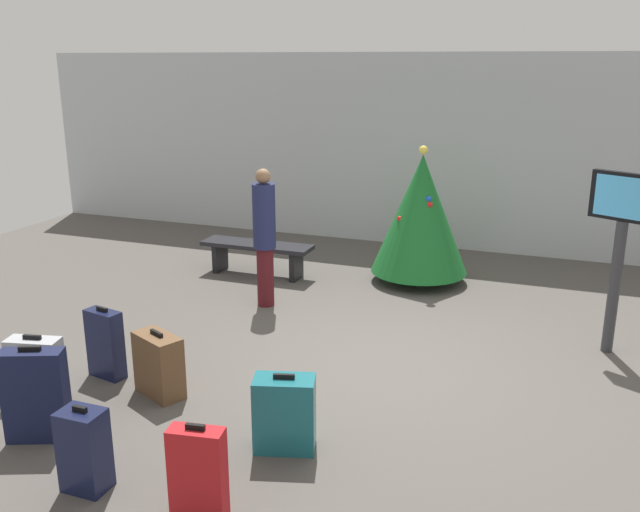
{
  "coord_description": "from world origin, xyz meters",
  "views": [
    {
      "loc": [
        1.6,
        -6.27,
        3.06
      ],
      "look_at": [
        -1.0,
        0.66,
        0.9
      ],
      "focal_mm": 38.04,
      "sensor_mm": 36.0,
      "label": 1
    }
  ],
  "objects_px": {
    "waiting_bench": "(257,251)",
    "suitcase_6": "(285,414)",
    "suitcase_0": "(36,369)",
    "suitcase_1": "(105,344)",
    "suitcase_2": "(84,450)",
    "holiday_tree": "(421,214)",
    "suitcase_4": "(36,395)",
    "traveller_0": "(264,234)",
    "suitcase_5": "(198,473)",
    "suitcase_3": "(159,365)",
    "flight_info_kiosk": "(621,234)"
  },
  "relations": [
    {
      "from": "flight_info_kiosk",
      "to": "suitcase_4",
      "type": "xyz_separation_m",
      "value": [
        -4.5,
        -3.57,
        -0.92
      ]
    },
    {
      "from": "suitcase_4",
      "to": "traveller_0",
      "type": "bearing_deg",
      "value": 83.4
    },
    {
      "from": "suitcase_4",
      "to": "suitcase_3",
      "type": "bearing_deg",
      "value": 63.99
    },
    {
      "from": "suitcase_0",
      "to": "suitcase_4",
      "type": "xyz_separation_m",
      "value": [
        0.52,
        -0.55,
        0.1
      ]
    },
    {
      "from": "suitcase_0",
      "to": "suitcase_1",
      "type": "bearing_deg",
      "value": 62.98
    },
    {
      "from": "suitcase_0",
      "to": "suitcase_2",
      "type": "distance_m",
      "value": 1.66
    },
    {
      "from": "suitcase_1",
      "to": "suitcase_4",
      "type": "bearing_deg",
      "value": -79.95
    },
    {
      "from": "suitcase_1",
      "to": "suitcase_4",
      "type": "distance_m",
      "value": 1.18
    },
    {
      "from": "suitcase_2",
      "to": "suitcase_4",
      "type": "relative_size",
      "value": 0.81
    },
    {
      "from": "flight_info_kiosk",
      "to": "suitcase_5",
      "type": "distance_m",
      "value": 4.93
    },
    {
      "from": "suitcase_5",
      "to": "waiting_bench",
      "type": "bearing_deg",
      "value": 111.42
    },
    {
      "from": "suitcase_3",
      "to": "suitcase_5",
      "type": "bearing_deg",
      "value": -48.63
    },
    {
      "from": "flight_info_kiosk",
      "to": "suitcase_0",
      "type": "relative_size",
      "value": 3.06
    },
    {
      "from": "flight_info_kiosk",
      "to": "suitcase_6",
      "type": "distance_m",
      "value": 4.04
    },
    {
      "from": "suitcase_1",
      "to": "suitcase_4",
      "type": "xyz_separation_m",
      "value": [
        0.21,
        -1.16,
        0.05
      ]
    },
    {
      "from": "waiting_bench",
      "to": "suitcase_5",
      "type": "height_order",
      "value": "suitcase_5"
    },
    {
      "from": "waiting_bench",
      "to": "suitcase_6",
      "type": "relative_size",
      "value": 2.49
    },
    {
      "from": "traveller_0",
      "to": "suitcase_0",
      "type": "xyz_separation_m",
      "value": [
        -0.93,
        -3.03,
        -0.65
      ]
    },
    {
      "from": "waiting_bench",
      "to": "traveller_0",
      "type": "bearing_deg",
      "value": -59.66
    },
    {
      "from": "suitcase_4",
      "to": "suitcase_5",
      "type": "relative_size",
      "value": 1.17
    },
    {
      "from": "waiting_bench",
      "to": "traveller_0",
      "type": "relative_size",
      "value": 0.93
    },
    {
      "from": "suitcase_6",
      "to": "suitcase_0",
      "type": "bearing_deg",
      "value": -179.31
    },
    {
      "from": "suitcase_4",
      "to": "suitcase_1",
      "type": "bearing_deg",
      "value": 100.05
    },
    {
      "from": "suitcase_0",
      "to": "suitcase_5",
      "type": "bearing_deg",
      "value": -22.84
    },
    {
      "from": "suitcase_3",
      "to": "suitcase_5",
      "type": "height_order",
      "value": "suitcase_5"
    },
    {
      "from": "suitcase_2",
      "to": "suitcase_5",
      "type": "bearing_deg",
      "value": 1.05
    },
    {
      "from": "waiting_bench",
      "to": "suitcase_0",
      "type": "bearing_deg",
      "value": -93.79
    },
    {
      "from": "flight_info_kiosk",
      "to": "suitcase_2",
      "type": "height_order",
      "value": "flight_info_kiosk"
    },
    {
      "from": "suitcase_4",
      "to": "suitcase_5",
      "type": "distance_m",
      "value": 1.81
    },
    {
      "from": "holiday_tree",
      "to": "suitcase_0",
      "type": "height_order",
      "value": "holiday_tree"
    },
    {
      "from": "suitcase_0",
      "to": "suitcase_6",
      "type": "xyz_separation_m",
      "value": [
        2.49,
        0.03,
        0.01
      ]
    },
    {
      "from": "flight_info_kiosk",
      "to": "holiday_tree",
      "type": "bearing_deg",
      "value": 146.16
    },
    {
      "from": "suitcase_5",
      "to": "traveller_0",
      "type": "bearing_deg",
      "value": 108.67
    },
    {
      "from": "suitcase_1",
      "to": "suitcase_3",
      "type": "distance_m",
      "value": 0.72
    },
    {
      "from": "waiting_bench",
      "to": "suitcase_1",
      "type": "relative_size",
      "value": 2.24
    },
    {
      "from": "waiting_bench",
      "to": "suitcase_6",
      "type": "bearing_deg",
      "value": -61.67
    },
    {
      "from": "flight_info_kiosk",
      "to": "traveller_0",
      "type": "bearing_deg",
      "value": 179.95
    },
    {
      "from": "suitcase_1",
      "to": "suitcase_4",
      "type": "height_order",
      "value": "suitcase_4"
    },
    {
      "from": "suitcase_2",
      "to": "holiday_tree",
      "type": "bearing_deg",
      "value": 77.8
    },
    {
      "from": "waiting_bench",
      "to": "suitcase_1",
      "type": "bearing_deg",
      "value": -89.42
    },
    {
      "from": "waiting_bench",
      "to": "suitcase_3",
      "type": "xyz_separation_m",
      "value": [
        0.74,
        -3.67,
        -0.06
      ]
    },
    {
      "from": "suitcase_2",
      "to": "suitcase_5",
      "type": "distance_m",
      "value": 0.94
    },
    {
      "from": "traveller_0",
      "to": "suitcase_2",
      "type": "bearing_deg",
      "value": -84.18
    },
    {
      "from": "traveller_0",
      "to": "suitcase_5",
      "type": "distance_m",
      "value": 4.25
    },
    {
      "from": "traveller_0",
      "to": "suitcase_4",
      "type": "relative_size",
      "value": 2.12
    },
    {
      "from": "suitcase_0",
      "to": "suitcase_1",
      "type": "distance_m",
      "value": 0.69
    },
    {
      "from": "suitcase_2",
      "to": "waiting_bench",
      "type": "bearing_deg",
      "value": 101.74
    },
    {
      "from": "suitcase_0",
      "to": "suitcase_3",
      "type": "xyz_separation_m",
      "value": [
        1.02,
        0.47,
        0.0
      ]
    },
    {
      "from": "suitcase_6",
      "to": "flight_info_kiosk",
      "type": "bearing_deg",
      "value": 49.9
    },
    {
      "from": "suitcase_1",
      "to": "suitcase_0",
      "type": "bearing_deg",
      "value": -117.02
    }
  ]
}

